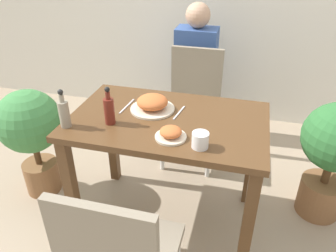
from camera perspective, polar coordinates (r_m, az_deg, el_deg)
The scene contains 13 objects.
ground_plane at distance 2.26m, azimuth 0.00°, elevation -15.46°, with size 16.00×16.00×0.00m, color tan.
dining_table at distance 1.86m, azimuth 0.00°, elevation -1.92°, with size 1.08×0.68×0.75m.
chair_far at distance 2.56m, azimuth 4.37°, elevation 4.38°, with size 0.42×0.42×0.89m.
food_plate at distance 1.87m, azimuth -2.74°, elevation 3.92°, with size 0.25×0.25×0.09m.
side_plate at distance 1.61m, azimuth 0.48°, elevation -1.31°, with size 0.16×0.16×0.06m.
drink_cup at distance 1.55m, azimuth 5.64°, elevation -2.46°, with size 0.08×0.08×0.08m.
sauce_bottle at distance 1.77m, azimuth -17.66°, elevation 2.26°, with size 0.06×0.06×0.21m.
condiment_bottle at distance 1.74m, azimuth -10.21°, elevation 2.84°, with size 0.06×0.06×0.21m.
fork_utensil at distance 1.94m, azimuth -7.17°, elevation 3.45°, with size 0.02×0.19×0.00m.
spoon_utensil at distance 1.85m, azimuth 1.95°, elevation 2.34°, with size 0.03×0.17×0.00m.
potted_plant_left at distance 2.35m, azimuth -22.74°, elevation -0.71°, with size 0.42×0.42×0.78m.
potted_plant_right at distance 2.22m, azimuth 26.93°, elevation -3.85°, with size 0.42×0.42×0.80m.
person_figure at distance 2.88m, azimuth 4.79°, elevation 9.10°, with size 0.34×0.22×1.17m.
Camera 1 is at (0.40, -1.52, 1.63)m, focal length 35.00 mm.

